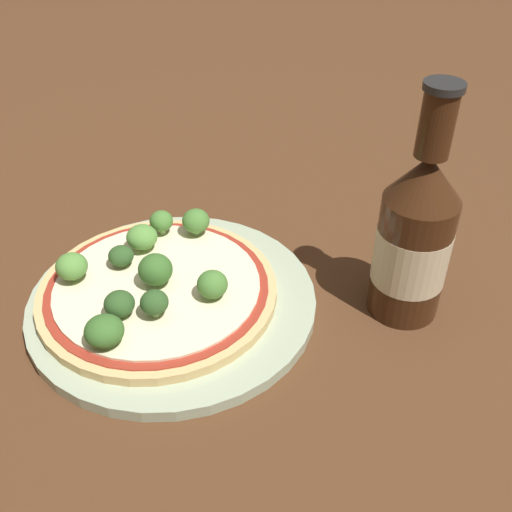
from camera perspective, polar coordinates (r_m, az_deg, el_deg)
ground_plane at (r=0.59m, az=-8.30°, el=-5.32°), size 3.00×3.00×0.00m
plate at (r=0.60m, az=-7.90°, el=-4.26°), size 0.28×0.28×0.01m
pizza at (r=0.59m, az=-9.31°, el=-3.15°), size 0.23×0.23×0.01m
broccoli_floret_0 at (r=0.60m, az=-17.15°, el=-0.95°), size 0.03×0.03×0.03m
broccoli_floret_1 at (r=0.61m, az=-12.73°, el=0.01°), size 0.03×0.03×0.02m
broccoli_floret_2 at (r=0.53m, az=-14.26°, el=-6.94°), size 0.03×0.03×0.03m
broccoli_floret_3 at (r=0.62m, az=-10.81°, el=1.78°), size 0.03×0.03×0.03m
broccoli_floret_4 at (r=0.64m, az=-5.75°, el=3.33°), size 0.03×0.03×0.03m
broccoli_floret_5 at (r=0.55m, az=-13.13°, el=-4.22°), size 0.03×0.03×0.03m
broccoli_floret_6 at (r=0.54m, az=-9.66°, el=-4.40°), size 0.03×0.03×0.03m
broccoli_floret_7 at (r=0.56m, az=-4.18°, el=-2.72°), size 0.03×0.03×0.03m
broccoli_floret_8 at (r=0.57m, az=-9.83°, el=-1.42°), size 0.03×0.03×0.03m
broccoli_floret_9 at (r=0.64m, az=-9.01°, el=3.29°), size 0.02×0.02×0.03m
beer_bottle at (r=0.56m, az=14.85°, el=1.75°), size 0.07×0.07×0.23m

